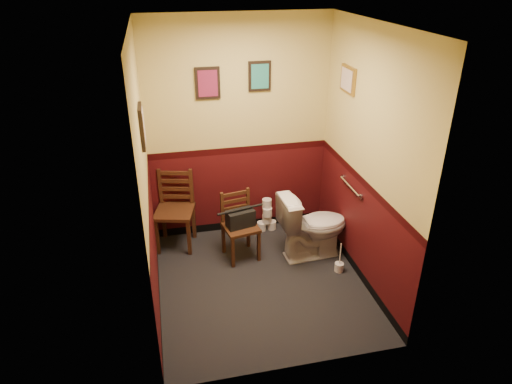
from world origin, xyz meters
TOP-DOWN VIEW (x-y plane):
  - floor at (0.00, 0.00)m, footprint 2.20×2.40m
  - ceiling at (0.00, 0.00)m, footprint 2.20×2.40m
  - wall_back at (0.00, 1.20)m, footprint 2.20×0.00m
  - wall_front at (0.00, -1.20)m, footprint 2.20×0.00m
  - wall_left at (-1.10, 0.00)m, footprint 0.00×2.40m
  - wall_right at (1.10, 0.00)m, footprint 0.00×2.40m
  - grab_bar at (1.07, 0.25)m, footprint 0.05×0.56m
  - framed_print_back_a at (-0.35, 1.18)m, footprint 0.28×0.04m
  - framed_print_back_b at (0.25, 1.18)m, footprint 0.26×0.04m
  - framed_print_left at (-1.08, 0.10)m, footprint 0.04×0.30m
  - framed_print_right at (1.08, 0.60)m, footprint 0.04×0.34m
  - toilet at (0.72, 0.41)m, footprint 0.84×0.51m
  - toilet_brush at (0.92, 0.02)m, footprint 0.10×0.10m
  - chair_left at (-0.84, 1.00)m, footprint 0.54×0.54m
  - chair_right at (-0.12, 0.59)m, footprint 0.44×0.44m
  - handbag at (-0.12, 0.55)m, footprint 0.35×0.23m
  - tp_stack at (0.33, 1.08)m, footprint 0.26×0.16m

SIDE VIEW (x-z plane):
  - floor at x=0.00m, z-range 0.00..0.00m
  - toilet_brush at x=0.92m, z-range -0.12..0.24m
  - tp_stack at x=0.33m, z-range -0.03..0.41m
  - toilet at x=0.72m, z-range 0.00..0.80m
  - chair_right at x=-0.12m, z-range 0.00..0.81m
  - chair_left at x=-0.84m, z-range 0.00..0.95m
  - handbag at x=-0.12m, z-range 0.41..0.64m
  - grab_bar at x=1.07m, z-range 0.92..0.98m
  - wall_back at x=0.00m, z-range 0.00..2.70m
  - wall_front at x=0.00m, z-range 0.00..2.70m
  - wall_left at x=-1.10m, z-range 0.00..2.70m
  - wall_right at x=1.10m, z-range 0.00..2.70m
  - framed_print_left at x=-1.08m, z-range 1.66..2.04m
  - framed_print_back_a at x=-0.35m, z-range 1.77..2.13m
  - framed_print_back_b at x=0.25m, z-range 1.83..2.17m
  - framed_print_right at x=1.08m, z-range 1.91..2.19m
  - ceiling at x=0.00m, z-range 2.70..2.70m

